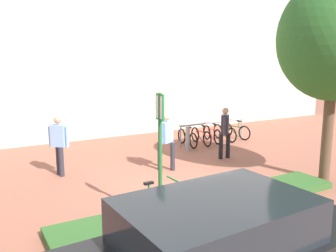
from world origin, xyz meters
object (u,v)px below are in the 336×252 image
Objects in this scene: bike_rack_cluster at (213,134)px; person_suited_dark at (225,130)px; bollard_steel at (188,138)px; person_shirt_white at (59,142)px; bike_at_sign at (157,204)px; tree_sidewalk at (335,39)px; parking_sign_post at (160,139)px; person_casual_tan at (166,138)px.

person_suited_dark is (-1.13, -2.17, 0.64)m from bike_rack_cluster.
bollard_steel is (-1.62, -0.64, 0.10)m from bike_rack_cluster.
person_shirt_white is (-4.73, -0.62, 0.53)m from bollard_steel.
bollard_steel reaches higher than bike_at_sign.
tree_sidewalk is at bearing -72.60° from bollard_steel.
parking_sign_post reaches higher than bike_at_sign.
parking_sign_post is 2.92× the size of bollard_steel.
parking_sign_post is 0.82× the size of bike_rack_cluster.
tree_sidewalk is at bearing -41.80° from person_casual_tan.
tree_sidewalk is 5.25m from person_casual_tan.
person_suited_dark reaches higher than bike_at_sign.
bollard_steel is at bearing 51.84° from parking_sign_post.
person_casual_tan is at bearing 58.60° from parking_sign_post.
tree_sidewalk is 6.20m from bike_at_sign.
bike_at_sign is 3.49m from person_casual_tan.
bike_at_sign is at bearing 133.88° from parking_sign_post.
bike_at_sign is (-0.05, 0.05, -1.36)m from parking_sign_post.
tree_sidewalk reaches higher than person_suited_dark.
tree_sidewalk is 5.91m from bollard_steel.
bike_rack_cluster is 4.23m from person_casual_tan.
person_suited_dark is (4.13, 3.12, -0.72)m from parking_sign_post.
parking_sign_post is at bearing -142.97° from person_suited_dark.
person_suited_dark reaches higher than bike_rack_cluster.
bollard_steel is (3.70, 4.59, 0.10)m from bike_at_sign.
parking_sign_post is 1.36m from bike_at_sign.
bollard_steel is at bearing 107.40° from tree_sidewalk.
bollard_steel is 2.57m from person_casual_tan.
person_casual_tan is at bearing -137.48° from bollard_steel.
bike_at_sign is 1.87× the size of bollard_steel.
bollard_steel is at bearing 42.52° from person_casual_tan.
bike_at_sign is 5.23m from person_suited_dark.
bike_at_sign is at bearing -122.60° from person_casual_tan.
bollard_steel is (-1.46, 4.66, -3.33)m from tree_sidewalk.
bike_rack_cluster is at bearing 88.28° from tree_sidewalk.
person_casual_tan reaches higher than bollard_steel.
person_suited_dark is at bearing -9.83° from person_shirt_white.
bike_rack_cluster is (5.27, 5.29, -1.36)m from parking_sign_post.
person_shirt_white is (-1.03, 3.97, 0.63)m from bike_at_sign.
parking_sign_post is 1.53× the size of person_casual_tan.
tree_sidewalk is 5.51m from parking_sign_post.
person_suited_dark is (-0.97, 3.13, -2.80)m from tree_sidewalk.
person_suited_dark is (4.19, 3.07, 0.63)m from bike_at_sign.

